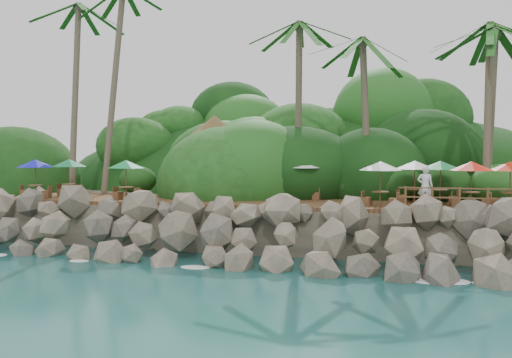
# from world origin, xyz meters

# --- Properties ---
(ground) EXTENTS (140.00, 140.00, 0.00)m
(ground) POSITION_xyz_m (0.00, 0.00, 0.00)
(ground) COLOR #19514F
(ground) RESTS_ON ground
(land_base) EXTENTS (32.00, 25.20, 2.10)m
(land_base) POSITION_xyz_m (0.00, 16.00, 1.05)
(land_base) COLOR gray
(land_base) RESTS_ON ground
(jungle_hill) EXTENTS (44.80, 28.00, 15.40)m
(jungle_hill) POSITION_xyz_m (0.00, 23.50, 0.00)
(jungle_hill) COLOR #143811
(jungle_hill) RESTS_ON ground
(seawall) EXTENTS (29.00, 4.00, 2.30)m
(seawall) POSITION_xyz_m (0.00, 2.00, 1.15)
(seawall) COLOR gray
(seawall) RESTS_ON ground
(terrace) EXTENTS (26.00, 5.00, 0.20)m
(terrace) POSITION_xyz_m (0.00, 6.00, 2.20)
(terrace) COLOR brown
(terrace) RESTS_ON land_base
(jungle_foliage) EXTENTS (44.00, 16.00, 12.00)m
(jungle_foliage) POSITION_xyz_m (0.00, 15.00, 0.00)
(jungle_foliage) COLOR #143811
(jungle_foliage) RESTS_ON ground
(foam_line) EXTENTS (25.20, 0.80, 0.06)m
(foam_line) POSITION_xyz_m (0.00, 0.30, 0.03)
(foam_line) COLOR white
(foam_line) RESTS_ON ground
(palms) EXTENTS (29.14, 7.33, 13.67)m
(palms) POSITION_xyz_m (1.35, 8.77, 12.13)
(palms) COLOR brown
(palms) RESTS_ON ground
(palapa) EXTENTS (5.43, 5.43, 4.60)m
(palapa) POSITION_xyz_m (-3.47, 9.56, 5.79)
(palapa) COLOR brown
(palapa) RESTS_ON ground
(dining_clusters) EXTENTS (25.50, 4.74, 2.06)m
(dining_clusters) POSITION_xyz_m (2.03, 5.63, 4.01)
(dining_clusters) COLOR brown
(dining_clusters) RESTS_ON terrace
(railing) EXTENTS (8.30, 0.10, 1.00)m
(railing) POSITION_xyz_m (11.18, 3.65, 2.91)
(railing) COLOR brown
(railing) RESTS_ON terrace
(waiter) EXTENTS (0.73, 0.52, 1.87)m
(waiter) POSITION_xyz_m (8.17, 4.82, 3.24)
(waiter) COLOR white
(waiter) RESTS_ON terrace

